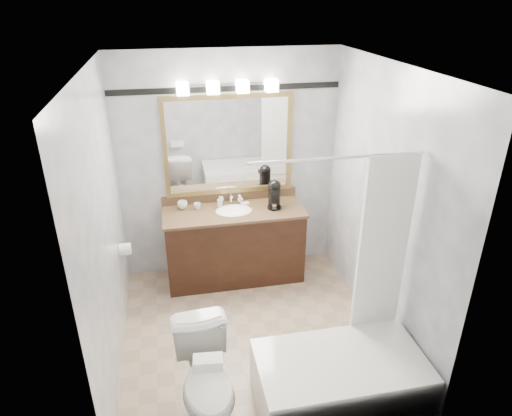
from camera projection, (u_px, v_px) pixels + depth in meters
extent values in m
cube|color=tan|center=(252.00, 335.00, 4.41)|extent=(2.40, 2.60, 0.01)
cube|color=white|center=(250.00, 66.00, 3.33)|extent=(2.40, 2.60, 0.01)
cube|color=silver|center=(229.00, 167.00, 5.02)|extent=(2.40, 0.01, 2.50)
cube|color=silver|center=(292.00, 317.00, 2.71)|extent=(2.40, 0.01, 2.50)
cube|color=silver|center=(104.00, 233.00, 3.66)|extent=(0.01, 2.60, 2.50)
cube|color=silver|center=(383.00, 207.00, 4.08)|extent=(0.01, 2.60, 2.50)
cube|color=black|center=(235.00, 246.00, 5.13)|extent=(1.50, 0.55, 0.82)
cube|color=brown|center=(234.00, 212.00, 4.95)|extent=(1.53, 0.58, 0.03)
cube|color=brown|center=(230.00, 196.00, 5.16)|extent=(1.53, 0.03, 0.10)
ellipsoid|color=white|center=(234.00, 213.00, 4.95)|extent=(0.44, 0.34, 0.14)
cube|color=#9A8045|center=(227.00, 96.00, 4.67)|extent=(1.40, 0.04, 0.05)
cube|color=#9A8045|center=(230.00, 190.00, 5.12)|extent=(1.40, 0.04, 0.05)
cube|color=#9A8045|center=(165.00, 149.00, 4.77)|extent=(0.05, 0.04, 1.00)
cube|color=#9A8045|center=(289.00, 142.00, 5.01)|extent=(0.05, 0.04, 1.00)
cube|color=white|center=(229.00, 145.00, 4.90)|extent=(1.30, 0.01, 1.00)
cube|color=silver|center=(227.00, 84.00, 4.60)|extent=(0.90, 0.05, 0.03)
cube|color=white|center=(183.00, 89.00, 4.49)|extent=(0.12, 0.12, 0.12)
cube|color=white|center=(213.00, 88.00, 4.54)|extent=(0.12, 0.12, 0.12)
cube|color=white|center=(243.00, 86.00, 4.59)|extent=(0.12, 0.12, 0.12)
cube|color=white|center=(272.00, 85.00, 4.65)|extent=(0.12, 0.12, 0.12)
cube|color=black|center=(227.00, 89.00, 4.65)|extent=(2.40, 0.01, 0.06)
cube|color=white|center=(339.00, 381.00, 3.59)|extent=(1.30, 0.72, 0.45)
cylinder|color=silver|center=(339.00, 158.00, 3.18)|extent=(1.30, 0.02, 0.02)
cube|color=white|center=(383.00, 248.00, 3.58)|extent=(0.40, 0.04, 1.55)
cylinder|color=white|center=(125.00, 249.00, 4.49)|extent=(0.11, 0.12, 0.12)
imported|color=white|center=(207.00, 382.00, 3.38)|extent=(0.48, 0.78, 0.77)
cube|color=white|center=(208.00, 363.00, 2.98)|extent=(0.21, 0.13, 0.08)
cylinder|color=black|center=(274.00, 207.00, 4.99)|extent=(0.16, 0.16, 0.02)
cylinder|color=black|center=(274.00, 196.00, 4.99)|extent=(0.13, 0.13, 0.23)
sphere|color=black|center=(274.00, 186.00, 4.94)|extent=(0.14, 0.14, 0.14)
cube|color=black|center=(275.00, 192.00, 4.89)|extent=(0.10, 0.10, 0.04)
cylinder|color=silver|center=(274.00, 206.00, 4.96)|extent=(0.05, 0.05, 0.05)
imported|color=white|center=(182.00, 205.00, 4.97)|extent=(0.12, 0.12, 0.08)
imported|color=white|center=(197.00, 206.00, 4.95)|extent=(0.08, 0.08, 0.07)
imported|color=white|center=(220.00, 201.00, 5.02)|extent=(0.06, 0.06, 0.11)
imported|color=white|center=(240.00, 199.00, 5.11)|extent=(0.09, 0.09, 0.09)
cube|color=beige|center=(245.00, 204.00, 5.07)|extent=(0.10, 0.07, 0.03)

